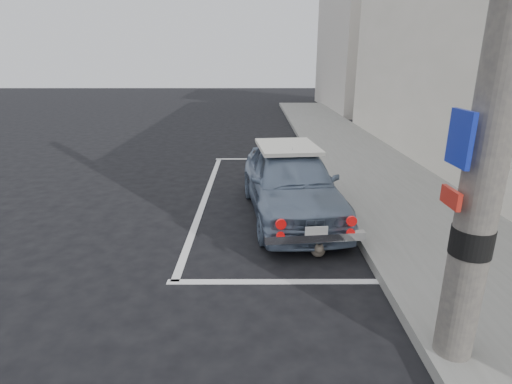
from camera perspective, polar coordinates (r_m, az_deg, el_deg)
ground at (r=5.86m, az=-1.81°, el=-10.22°), size 80.00×80.00×0.00m
sidewalk at (r=8.23m, az=21.49°, el=-2.38°), size 2.80×40.00×0.15m
building_far at (r=25.93m, az=14.55°, el=20.31°), size 3.50×10.00×8.00m
pline_rear at (r=5.43m, az=3.46°, el=-12.67°), size 3.00×0.12×0.01m
pline_front at (r=11.98m, az=1.44°, el=4.74°), size 3.00×0.12×0.01m
pline_side at (r=8.68m, az=-7.22°, el=-0.67°), size 0.12×7.00×0.01m
retro_coupe at (r=7.44m, az=4.97°, el=1.53°), size 1.96×4.00×1.31m
cat at (r=6.09m, az=8.84°, el=-7.95°), size 0.24×0.52×0.28m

